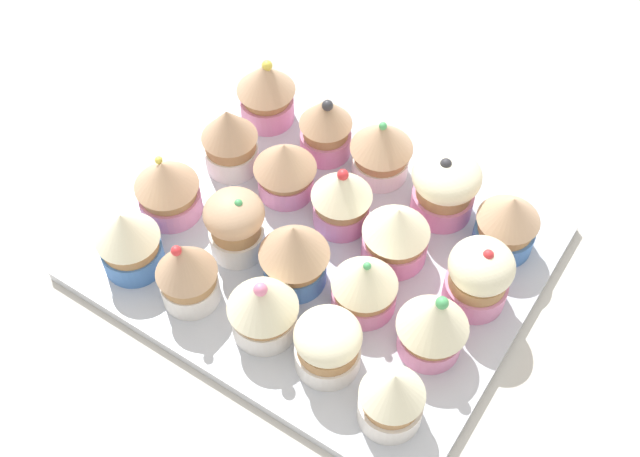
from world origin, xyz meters
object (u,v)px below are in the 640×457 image
Objects in this scene: cupcake_1 at (186,272)px; cupcake_3 at (328,344)px; cupcake_17 at (382,148)px; cupcake_4 at (392,396)px; cupcake_16 at (326,126)px; cupcake_18 at (445,186)px; cupcake_6 at (235,224)px; cupcake_14 at (479,276)px; cupcake_10 at (230,138)px; cupcake_15 at (266,91)px; cupcake_8 at (365,283)px; cupcake_7 at (297,254)px; cupcake_9 at (433,323)px; baking_tray at (320,251)px; cupcake_0 at (128,240)px; cupcake_13 at (396,233)px; cupcake_2 at (263,305)px; cupcake_5 at (167,187)px; cupcake_19 at (507,222)px; cupcake_12 at (338,196)px.

cupcake_3 is at bearing 4.58° from cupcake_1.
cupcake_4 is at bearing -57.83° from cupcake_17.
cupcake_18 is at bearing -1.66° from cupcake_16.
cupcake_14 reaches higher than cupcake_6.
cupcake_10 and cupcake_15 have the same top height.
cupcake_6 is 13.21cm from cupcake_8.
cupcake_7 is (6.80, 0.08, 0.41)cm from cupcake_6.
cupcake_9 is 1.02× the size of cupcake_16.
cupcake_3 is 14.72cm from cupcake_6.
cupcake_15 reaches higher than baking_tray.
cupcake_0 reaches higher than cupcake_13.
cupcake_7 reaches higher than cupcake_0.
cupcake_8 is at bearing 132.48° from cupcake_4.
cupcake_2 reaches higher than cupcake_8.
cupcake_14 is at bearing 10.81° from baking_tray.
cupcake_14 is (29.48, 6.94, 0.23)cm from cupcake_5.
cupcake_15 and cupcake_16 have the same top height.
cupcake_16 is (-6.52, 14.84, -0.42)cm from cupcake_7.
cupcake_7 reaches higher than cupcake_19.
cupcake_6 is 0.94× the size of cupcake_9.
cupcake_18 is at bearing -7.05° from cupcake_17.
cupcake_6 is at bearing 161.45° from cupcake_4.
cupcake_3 is at bearing -91.06° from cupcake_18.
cupcake_10 is at bearing -162.96° from cupcake_18.
cupcake_17 is at bearing 91.83° from cupcake_2.
cupcake_7 is 16.21cm from cupcake_16.
cupcake_17 is 0.97× the size of cupcake_18.
cupcake_6 is 1.02× the size of cupcake_17.
cupcake_17 is at bearing 58.53° from cupcake_0.
cupcake_5 reaches higher than baking_tray.
cupcake_10 reaches higher than cupcake_3.
cupcake_10 reaches higher than cupcake_13.
cupcake_12 is at bearing 96.27° from baking_tray.
cupcake_1 is 1.04× the size of cupcake_9.
cupcake_7 reaches higher than cupcake_4.
cupcake_15 is (-7.53, 15.58, 0.13)cm from cupcake_6.
cupcake_16 is at bearing 71.26° from cupcake_0.
cupcake_4 is 1.03× the size of cupcake_19.
cupcake_0 is (-13.53, -10.99, 4.42)cm from baking_tray.
cupcake_13 is at bearing 46.94° from cupcake_1.
cupcake_8 is (5.98, 6.95, -0.49)cm from cupcake_2.
cupcake_5 is 0.96× the size of cupcake_12.
baking_tray is 5.26× the size of cupcake_18.
cupcake_12 is 0.96× the size of cupcake_16.
cupcake_5 is 26.45cm from cupcake_18.
cupcake_9 is (28.44, 0.36, 0.51)cm from cupcake_5.
cupcake_6 is at bearing -127.06° from cupcake_12.
cupcake_0 is at bearing -131.69° from cupcake_12.
cupcake_9 is (20.21, 0.53, 0.25)cm from cupcake_6.
cupcake_7 is at bearing -47.26° from cupcake_15.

